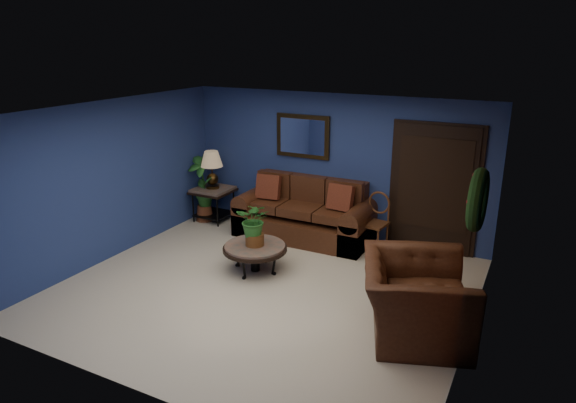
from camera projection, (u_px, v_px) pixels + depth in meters
The scene contains 18 objects.
floor at pixel (265, 289), 7.27m from camera, with size 5.50×5.50×0.00m, color beige.
wall_back at pixel (334, 165), 9.00m from camera, with size 5.50×0.04×2.50m, color navy.
wall_left at pixel (112, 180), 8.08m from camera, with size 0.04×5.00×2.50m, color navy.
wall_right_brick at pixel (478, 240), 5.69m from camera, with size 0.04×5.00×2.50m, color brown.
ceiling at pixel (262, 112), 6.50m from camera, with size 5.50×5.00×0.02m, color white.
crown_molding at pixel (488, 135), 5.34m from camera, with size 0.03×5.00×0.14m, color white.
wall_mirror at pixel (303, 136), 9.09m from camera, with size 1.02×0.06×0.77m, color #3E2A12.
closet_door at pixel (434, 190), 8.28m from camera, with size 1.44×0.06×2.18m, color black.
wreath at pixel (478, 200), 5.62m from camera, with size 0.72×0.72×0.16m, color black.
sofa at pixel (306, 217), 9.08m from camera, with size 2.37×1.02×1.07m.
coffee_table at pixel (255, 249), 7.73m from camera, with size 0.97×0.97×0.42m.
end_table at pixel (213, 195), 9.85m from camera, with size 0.70×0.70×0.64m.
table_lamp at pixel (212, 165), 9.67m from camera, with size 0.42×0.42×0.69m.
side_chair at pixel (376, 217), 8.50m from camera, with size 0.47×0.47×0.97m.
armchair at pixel (415, 299), 6.06m from camera, with size 1.41×1.23×0.91m, color #462514.
coffee_plant at pixel (254, 222), 7.60m from camera, with size 0.59×0.54×0.68m.
floor_plant at pixel (446, 280), 6.67m from camera, with size 0.35×0.29×0.76m.
tall_plant at pixel (203, 184), 9.76m from camera, with size 0.64×0.48×1.36m.
Camera 1 is at (3.28, -5.67, 3.41)m, focal length 32.00 mm.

